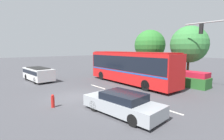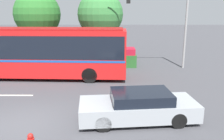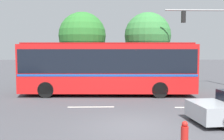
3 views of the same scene
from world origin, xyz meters
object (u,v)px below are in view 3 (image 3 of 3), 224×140
(street_tree_left, at_px, (82,36))
(fire_hydrant, at_px, (185,136))
(street_tree_centre, at_px, (148,36))
(city_bus, at_px, (107,66))
(traffic_light_pole, at_px, (222,33))

(street_tree_left, xyz_separation_m, fire_hydrant, (4.37, -15.30, -3.82))
(street_tree_left, height_order, street_tree_centre, street_tree_left)
(city_bus, bearing_deg, street_tree_centre, -120.63)
(city_bus, xyz_separation_m, street_tree_centre, (3.57, 5.58, 2.29))
(fire_hydrant, bearing_deg, street_tree_left, 105.95)
(street_tree_centre, xyz_separation_m, fire_hydrant, (-1.38, -14.82, -3.81))
(traffic_light_pole, distance_m, street_tree_left, 11.51)
(street_tree_centre, bearing_deg, city_bus, -122.62)
(fire_hydrant, bearing_deg, street_tree_centre, 84.67)
(city_bus, height_order, fire_hydrant, city_bus)
(city_bus, height_order, street_tree_centre, street_tree_centre)
(traffic_light_pole, height_order, fire_hydrant, traffic_light_pole)
(street_tree_left, distance_m, fire_hydrant, 16.36)
(city_bus, distance_m, traffic_light_pole, 9.65)
(traffic_light_pole, relative_size, fire_hydrant, 7.27)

